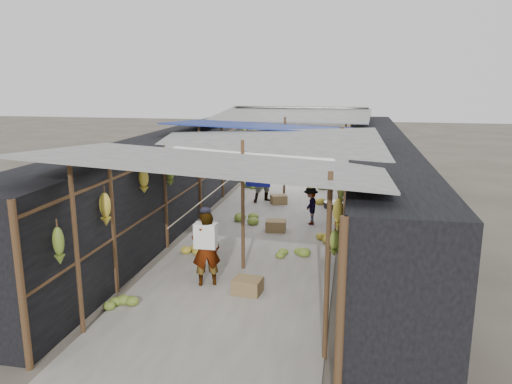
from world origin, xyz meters
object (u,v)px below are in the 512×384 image
Objects in this scene: shopper_blue at (266,176)px; crate_near at (247,286)px; black_basin at (335,205)px; vendor_seated at (311,206)px; vendor_elderly at (206,249)px.

crate_near is at bearing -113.69° from shopper_blue.
black_basin is 0.38× the size of shopper_blue.
crate_near is 4.60m from vendor_seated.
shopper_blue reaches higher than crate_near.
shopper_blue is (-2.12, 0.35, 0.73)m from black_basin.
crate_near is 0.34× the size of vendor_elderly.
vendor_seated is (-0.56, -1.86, 0.41)m from black_basin.
shopper_blue is at bearing -159.11° from vendor_seated.
vendor_seated reaches higher than crate_near.
black_basin is 2.27m from shopper_blue.
shopper_blue is at bearing 170.70° from black_basin.
vendor_seated is at bearing 88.09° from crate_near.
black_basin is 1.99m from vendor_seated.
vendor_elderly reaches higher than vendor_seated.
black_basin is 0.62× the size of vendor_seated.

